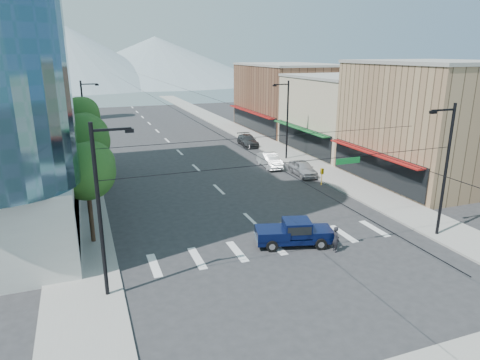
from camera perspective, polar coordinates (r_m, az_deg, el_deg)
The scene contains 21 objects.
ground at distance 27.04m, azimuth 6.40°, elevation -9.86°, with size 160.00×160.00×0.00m, color #28282B.
sidewalk_left at distance 62.62m, azimuth -20.91°, elevation 4.60°, with size 4.00×120.00×0.15m, color gray.
sidewalk_right at distance 66.77m, azimuth 0.17°, elevation 6.40°, with size 4.00×120.00×0.15m, color gray.
shop_near at distance 44.78m, azimuth 24.17°, elevation 6.86°, with size 12.00×14.00×11.00m, color #8C6B4C.
shop_mid at distance 55.64m, azimuth 13.98°, elevation 8.44°, with size 12.00×14.00×9.00m, color tan.
shop_far at distance 69.28m, azimuth 6.49°, elevation 10.78°, with size 12.00×18.00×10.00m, color brown.
clock_tower at distance 83.64m, azimuth -24.95°, elevation 14.27°, with size 4.80×4.80×20.40m.
mountain_left at distance 171.50m, azimuth -22.60°, elevation 15.16°, with size 80.00×80.00×22.00m, color gray.
mountain_right at distance 184.14m, azimuth -11.15°, elevation 15.48°, with size 90.00×90.00×18.00m, color gray.
tree_near at distance 28.44m, azimuth -19.59°, elevation 1.37°, with size 3.65×3.64×6.71m.
tree_midnear at distance 35.15m, azimuth -20.02°, elevation 5.13°, with size 4.09×4.09×7.52m.
tree_midfar at distance 42.15m, azimuth -20.15°, elevation 6.07°, with size 3.65×3.64×6.71m.
tree_far at distance 48.98m, azimuth -20.38°, elevation 8.12°, with size 4.09×4.09×7.52m.
signal_rig at distance 24.55m, azimuth 8.19°, elevation -1.01°, with size 21.80×0.20×9.00m.
lamp_pole_nw at distance 51.95m, azimuth -19.91°, elevation 7.88°, with size 2.00×0.25×9.00m.
lamp_pole_ne at distance 49.16m, azimuth 6.20°, elevation 8.32°, with size 2.00×0.25×9.00m.
pickup_truck at distance 27.99m, azimuth 7.16°, elevation -6.92°, with size 5.30×3.02×1.70m.
pedestrian at distance 27.58m, azimuth 12.65°, elevation -7.70°, with size 0.61×0.40×1.67m, color black.
parked_car_near at distance 43.72m, azimuth 8.39°, elevation 1.56°, with size 1.76×4.37×1.49m, color #A6A6AA.
parked_car_mid at distance 46.50m, azimuth 4.00°, elevation 2.63°, with size 1.61×4.61×1.52m, color white.
parked_car_far at distance 57.18m, azimuth 1.04°, elevation 5.30°, with size 2.03×4.98×1.45m, color #333436.
Camera 1 is at (-11.19, -21.46, 12.05)m, focal length 32.00 mm.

